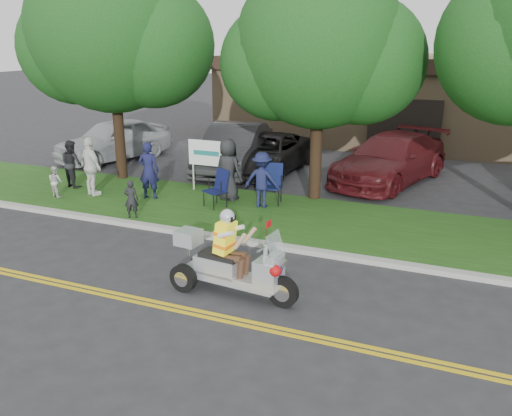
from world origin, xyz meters
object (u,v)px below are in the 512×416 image
at_px(parked_car_right, 390,159).
at_px(lawn_chair_b, 272,181).
at_px(parked_car_far_left, 114,140).
at_px(lawn_chair_a, 218,186).
at_px(spectator_adult_right, 91,167).
at_px(spectator_adult_mid, 72,164).
at_px(parked_car_left, 234,148).
at_px(spectator_adult_left, 149,170).
at_px(parked_car_mid, 267,154).
at_px(trike_scooter, 230,265).

bearing_deg(parked_car_right, lawn_chair_b, -107.23).
bearing_deg(parked_car_far_left, lawn_chair_a, -15.09).
bearing_deg(spectator_adult_right, lawn_chair_b, -142.82).
distance_m(spectator_adult_mid, parked_car_far_left, 4.56).
xyz_separation_m(parked_car_left, parked_car_right, (5.64, 0.65, -0.06)).
relative_size(lawn_chair_a, spectator_adult_left, 0.62).
height_order(spectator_adult_mid, parked_car_mid, spectator_adult_mid).
bearing_deg(spectator_adult_left, parked_car_right, -152.97).
distance_m(spectator_adult_right, parked_car_far_left, 5.62).
xyz_separation_m(lawn_chair_a, parked_car_far_left, (-6.96, 4.37, 0.12)).
xyz_separation_m(trike_scooter, parked_car_far_left, (-9.61, 9.19, 0.23)).
height_order(trike_scooter, parked_car_right, trike_scooter).
height_order(trike_scooter, lawn_chair_b, trike_scooter).
relative_size(parked_car_far_left, parked_car_left, 0.92).
xyz_separation_m(lawn_chair_a, spectator_adult_left, (-2.31, -0.10, 0.26)).
bearing_deg(lawn_chair_a, parked_car_left, 137.49).
relative_size(spectator_adult_left, parked_car_left, 0.33).
xyz_separation_m(spectator_adult_left, spectator_adult_mid, (-3.10, 0.18, -0.10)).
height_order(parked_car_far_left, parked_car_left, parked_car_left).
height_order(spectator_adult_left, parked_car_right, spectator_adult_left).
distance_m(lawn_chair_a, parked_car_left, 4.72).
bearing_deg(lawn_chair_a, parked_car_mid, 122.87).
bearing_deg(parked_car_right, spectator_adult_left, -124.30).
relative_size(lawn_chair_a, parked_car_right, 0.19).
distance_m(parked_car_mid, parked_car_right, 4.48).
relative_size(trike_scooter, parked_car_left, 0.50).
relative_size(parked_car_far_left, parked_car_mid, 0.97).
xyz_separation_m(parked_car_far_left, parked_car_left, (5.39, 0.08, 0.04)).
bearing_deg(parked_car_right, spectator_adult_mid, -135.57).
height_order(lawn_chair_b, spectator_adult_mid, spectator_adult_mid).
distance_m(lawn_chair_b, parked_car_right, 5.00).
distance_m(spectator_adult_left, parked_car_right, 8.23).
distance_m(trike_scooter, lawn_chair_a, 5.50).
relative_size(trike_scooter, parked_car_right, 0.47).
bearing_deg(lawn_chair_a, lawn_chair_b, 64.38).
bearing_deg(parked_car_far_left, parked_car_left, 17.88).
relative_size(trike_scooter, parked_car_mid, 0.52).
height_order(spectator_adult_right, parked_car_right, spectator_adult_right).
xyz_separation_m(lawn_chair_b, spectator_adult_right, (-5.44, -1.45, 0.25)).
relative_size(lawn_chair_a, parked_car_left, 0.20).
bearing_deg(lawn_chair_b, spectator_adult_right, -176.18).
height_order(lawn_chair_b, parked_car_right, parked_car_right).
height_order(spectator_adult_mid, parked_car_right, same).
height_order(lawn_chair_a, spectator_adult_left, spectator_adult_left).
bearing_deg(parked_car_far_left, parked_car_right, 20.85).
distance_m(trike_scooter, parked_car_mid, 10.09).
xyz_separation_m(trike_scooter, lawn_chair_a, (-2.66, 4.82, 0.11)).
relative_size(lawn_chair_a, lawn_chair_b, 0.93).
distance_m(spectator_adult_left, spectator_adult_right, 1.88).
height_order(spectator_adult_left, spectator_adult_mid, spectator_adult_left).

